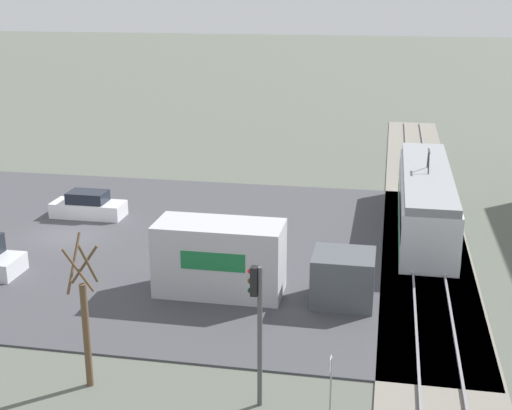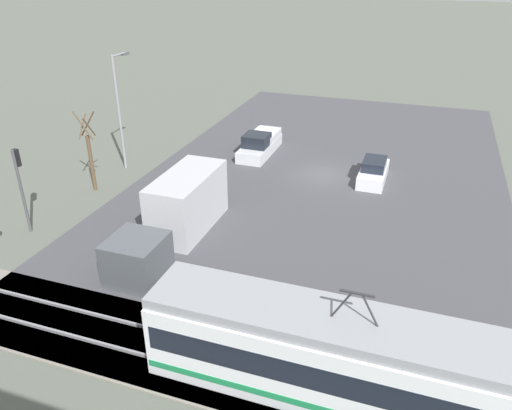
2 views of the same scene
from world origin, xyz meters
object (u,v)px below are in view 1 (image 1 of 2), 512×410
Objects in this scene: light_rail_tram at (425,200)px; traffic_light_pole at (257,317)px; box_truck at (249,263)px; street_tree at (85,321)px; no_parking_sign at (331,380)px; sedan_car_0 at (88,206)px.

traffic_light_pole is at bearing -17.50° from light_rail_tram.
box_truck is 9.09m from street_tree.
traffic_light_pole is (8.26, 1.91, 1.59)m from box_truck.
no_parking_sign is (19.02, -3.57, -0.39)m from light_rail_tram.
street_tree reaches higher than traffic_light_pole.
box_truck is 9.48m from no_parking_sign.
light_rail_tram is 1.49× the size of box_truck.
box_truck reaches higher than no_parking_sign.
light_rail_tram is at bearing 147.84° from street_tree.
street_tree is at bearing 23.45° from sedan_car_0.
box_truck reaches higher than sedan_car_0.
no_parking_sign reaches higher than sedan_car_0.
traffic_light_pole is at bearing -94.75° from no_parking_sign.
street_tree reaches higher than sedan_car_0.
light_rail_tram is at bearing 169.38° from no_parking_sign.
light_rail_tram is at bearing 94.70° from sedan_car_0.
traffic_light_pole is at bearing 88.93° from street_tree.
street_tree is at bearing -91.07° from traffic_light_pole.
no_parking_sign is at bearing 26.86° from box_truck.
sedan_car_0 is 21.89m from traffic_light_pole.
no_parking_sign is at bearing 87.87° from street_tree.
street_tree reaches higher than no_parking_sign.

